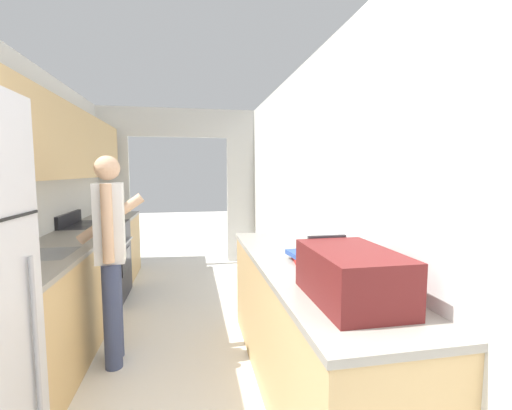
{
  "coord_description": "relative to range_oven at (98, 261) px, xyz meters",
  "views": [
    {
      "loc": [
        0.18,
        -0.85,
        1.51
      ],
      "look_at": [
        0.89,
        2.89,
        1.13
      ],
      "focal_mm": 24.0,
      "sensor_mm": 36.0,
      "label": 1
    }
  ],
  "objects": [
    {
      "name": "counter_right",
      "position": [
        1.83,
        -2.05,
        -0.01
      ],
      "size": [
        0.62,
        2.33,
        0.89
      ],
      "color": "tan",
      "rests_on": "ground_plane"
    },
    {
      "name": "wall_far_with_doorway",
      "position": [
        0.91,
        1.44,
        0.98
      ],
      "size": [
        2.84,
        0.06,
        2.5
      ],
      "color": "silver",
      "rests_on": "ground_plane"
    },
    {
      "name": "book_stack",
      "position": [
        1.85,
        -2.03,
        0.48
      ],
      "size": [
        0.23,
        0.3,
        0.06
      ],
      "color": "red",
      "rests_on": "counter_right"
    },
    {
      "name": "knife",
      "position": [
        -0.07,
        0.61,
        0.45
      ],
      "size": [
        0.05,
        0.31,
        0.02
      ],
      "rotation": [
        0.0,
        0.0,
        0.05
      ],
      "color": "#B7B7BC",
      "rests_on": "counter_left"
    },
    {
      "name": "person",
      "position": [
        0.47,
        -1.46,
        0.42
      ],
      "size": [
        0.53,
        0.4,
        1.63
      ],
      "rotation": [
        0.0,
        0.0,
        1.69
      ],
      "color": "#384266",
      "rests_on": "ground_plane"
    },
    {
      "name": "wall_right",
      "position": [
        2.16,
        -1.57,
        0.8
      ],
      "size": [
        0.06,
        7.16,
        2.5
      ],
      "color": "silver",
      "rests_on": "ground_plane"
    },
    {
      "name": "counter_left",
      "position": [
        -0.01,
        -0.71,
        -0.0
      ],
      "size": [
        0.62,
        3.74,
        0.89
      ],
      "color": "tan",
      "rests_on": "ground_plane"
    },
    {
      "name": "suitcase",
      "position": [
        1.83,
        -2.74,
        0.57
      ],
      "size": [
        0.37,
        0.6,
        0.26
      ],
      "color": "#5B1919",
      "rests_on": "counter_right"
    },
    {
      "name": "wall_left",
      "position": [
        -0.26,
        -1.13,
        1.03
      ],
      "size": [
        0.38,
        7.16,
        2.5
      ],
      "color": "silver",
      "rests_on": "ground_plane"
    },
    {
      "name": "range_oven",
      "position": [
        0.0,
        0.0,
        0.0
      ],
      "size": [
        0.66,
        0.76,
        1.03
      ],
      "color": "black",
      "rests_on": "ground_plane"
    }
  ]
}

